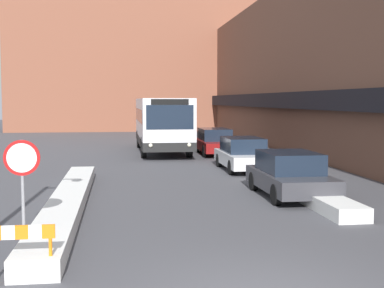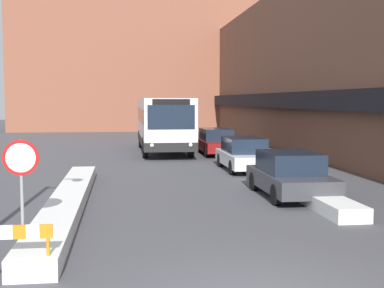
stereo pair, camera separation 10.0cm
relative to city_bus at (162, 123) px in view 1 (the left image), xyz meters
name	(u,v)px [view 1 (the left image)]	position (x,y,z in m)	size (l,w,h in m)	color
building_row_right	(317,69)	(9.63, 0.31, 3.25)	(5.50, 60.00, 10.00)	brown
building_backdrop_far	(139,41)	(-0.35, 24.72, 7.45)	(26.00, 8.00, 18.36)	brown
snow_bank_left	(68,201)	(-3.95, -16.10, -1.53)	(0.90, 12.76, 0.39)	silver
snow_bank_right	(302,190)	(3.25, -15.21, -1.54)	(0.90, 7.90, 0.38)	silver
city_bus	(162,123)	(0.00, 0.00, 0.00)	(2.71, 10.38, 3.15)	silver
parked_car_front	(290,174)	(2.85, -15.19, -1.02)	(1.89, 4.23, 1.41)	#38383D
parked_car_middle	(243,154)	(2.85, -8.74, -1.02)	(1.83, 4.36, 1.43)	silver
parked_car_back	(215,141)	(2.85, -1.76, -1.00)	(1.82, 4.88, 1.46)	maroon
stop_sign	(22,169)	(-4.54, -19.81, -0.13)	(0.76, 0.08, 2.21)	gray
construction_barricade	(22,241)	(-4.15, -22.22, -1.06)	(1.10, 0.06, 0.94)	orange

